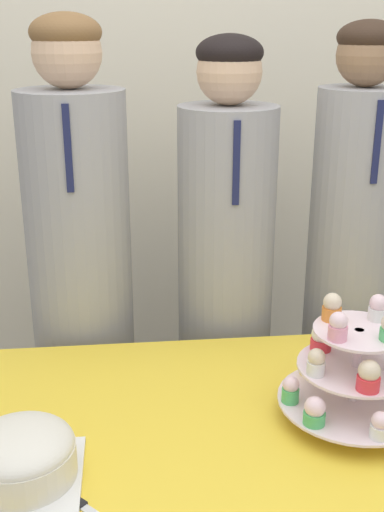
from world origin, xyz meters
name	(u,v)px	position (x,y,z in m)	size (l,w,h in m)	color
wall_back	(186,75)	(0.00, 1.53, 1.35)	(9.00, 0.06, 2.70)	beige
round_cake	(21,455)	(-0.44, 0.18, 0.76)	(0.22, 0.22, 0.11)	white
cake_knife	(87,509)	(-0.32, 0.08, 0.71)	(0.24, 0.23, 0.01)	silver
cupcake_stand	(355,368)	(0.25, 0.31, 0.83)	(0.33, 0.33, 0.28)	silver
student_0	(83,306)	(-0.37, 0.90, 0.74)	(0.30, 0.30, 1.55)	#939399
student_1	(225,307)	(0.06, 0.90, 0.72)	(0.28, 0.29, 1.50)	#939399
student_2	(346,294)	(0.43, 0.90, 0.74)	(0.25, 0.26, 1.54)	#939399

